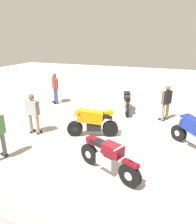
{
  "coord_description": "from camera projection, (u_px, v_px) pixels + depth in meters",
  "views": [
    {
      "loc": [
        -1.63,
        6.99,
        3.55
      ],
      "look_at": [
        1.13,
        -0.24,
        0.75
      ],
      "focal_mm": 32.71,
      "sensor_mm": 36.0,
      "label": 1
    }
  ],
  "objects": [
    {
      "name": "motorcycle_blue_sportbike",
      "position": [
        196.0,
        132.0,
        6.81
      ],
      "size": [
        1.61,
        1.41,
        1.14
      ],
      "rotation": [
        0.0,
        0.0,
        5.58
      ],
      "color": "black",
      "rests_on": "ground"
    },
    {
      "name": "motorcycle_maroon_cruiser",
      "position": [
        108.0,
        157.0,
        5.52
      ],
      "size": [
        1.97,
        1.01,
        1.09
      ],
      "rotation": [
        0.0,
        0.0,
        2.74
      ],
      "color": "black",
      "rests_on": "ground"
    },
    {
      "name": "motorcycle_black_cruiser",
      "position": [
        127.0,
        102.0,
        10.35
      ],
      "size": [
        0.83,
        2.04,
        1.09
      ],
      "rotation": [
        0.0,
        0.0,
        5.0
      ],
      "color": "black",
      "rests_on": "ground"
    },
    {
      "name": "person_in_gray_shirt",
      "position": [
        33.0,
        112.0,
        7.79
      ],
      "size": [
        0.63,
        0.31,
        1.6
      ],
      "rotation": [
        0.0,
        0.0,
        4.73
      ],
      "color": "gray",
      "rests_on": "ground"
    },
    {
      "name": "motorcycle_orange_sportbike",
      "position": [
        92.0,
        121.0,
        7.7
      ],
      "size": [
        1.89,
        0.96,
        1.14
      ],
      "rotation": [
        0.0,
        0.0,
        0.37
      ],
      "color": "black",
      "rests_on": "ground"
    },
    {
      "name": "traffic_cone",
      "position": [
        100.0,
        114.0,
        9.36
      ],
      "size": [
        0.36,
        0.36,
        0.53
      ],
      "color": "black",
      "rests_on": "ground"
    },
    {
      "name": "ground_plane",
      "position": [
        123.0,
        136.0,
        7.9
      ],
      "size": [
        40.0,
        40.0,
        0.0
      ],
      "primitive_type": "plane",
      "color": "#B7B2A8"
    },
    {
      "name": "person_in_black_shirt",
      "position": [
        166.0,
        101.0,
        9.1
      ],
      "size": [
        0.48,
        0.58,
        1.62
      ],
      "rotation": [
        0.0,
        0.0,
        5.73
      ],
      "color": "gray",
      "rests_on": "ground"
    },
    {
      "name": "person_in_red_shirt",
      "position": [
        55.0,
        86.0,
        11.57
      ],
      "size": [
        0.57,
        0.54,
        1.73
      ],
      "rotation": [
        0.0,
        0.0,
        0.85
      ],
      "color": "#384772",
      "rests_on": "ground"
    }
  ]
}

